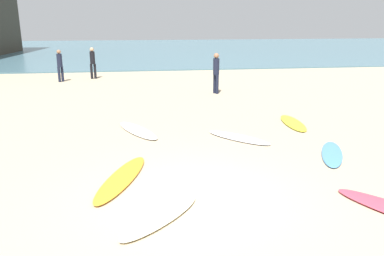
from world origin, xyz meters
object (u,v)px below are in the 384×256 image
object	(u,v)px
surfboard_0	(293,123)
surfboard_2	(138,130)
beachgoer_mid	(60,64)
surfboard_4	(239,138)
beachgoer_far	(93,61)
surfboard_3	(332,154)
beachgoer_near	(216,71)
surfboard_1	(161,217)
surfboard_6	(122,178)

from	to	relation	value
surfboard_0	surfboard_2	bearing A→B (deg)	-172.45
beachgoer_mid	surfboard_4	bearing A→B (deg)	77.96
surfboard_2	beachgoer_far	size ratio (longest dim) A/B	1.29
surfboard_2	beachgoer_mid	xyz separation A→B (m)	(-4.05, 10.47, 0.93)
surfboard_4	surfboard_3	bearing A→B (deg)	98.32
surfboard_0	beachgoer_near	world-z (taller)	beachgoer_near
surfboard_1	beachgoer_far	distance (m)	17.02
surfboard_1	beachgoer_near	world-z (taller)	beachgoer_near
surfboard_0	beachgoer_mid	world-z (taller)	beachgoer_mid
surfboard_0	surfboard_3	world-z (taller)	surfboard_0
surfboard_1	beachgoer_mid	xyz separation A→B (m)	(-4.39, 15.87, 0.93)
beachgoer_near	beachgoer_mid	xyz separation A→B (m)	(-7.70, 4.65, -0.07)
surfboard_4	surfboard_2	bearing A→B (deg)	-64.00
surfboard_0	surfboard_1	bearing A→B (deg)	-124.39
beachgoer_near	surfboard_3	bearing A→B (deg)	165.00
surfboard_3	beachgoer_far	world-z (taller)	beachgoer_far
surfboard_3	beachgoer_near	size ratio (longest dim) A/B	1.11
beachgoer_mid	beachgoer_far	bearing A→B (deg)	165.89
surfboard_1	surfboard_2	size ratio (longest dim) A/B	0.84
surfboard_1	beachgoer_far	xyz separation A→B (m)	(-2.74, 16.77, 0.96)
beachgoer_mid	beachgoer_far	xyz separation A→B (m)	(1.65, 0.90, 0.03)
surfboard_3	surfboard_4	size ratio (longest dim) A/B	1.00
surfboard_4	surfboard_6	world-z (taller)	surfboard_6
surfboard_0	beachgoer_far	size ratio (longest dim) A/B	1.18
surfboard_4	beachgoer_near	distance (m)	7.11
surfboard_0	surfboard_3	distance (m)	2.99
surfboard_6	beachgoer_far	xyz separation A→B (m)	(-2.03, 15.00, 0.96)
surfboard_0	beachgoer_near	distance (m)	5.92
surfboard_2	beachgoer_near	world-z (taller)	beachgoer_near
surfboard_1	surfboard_4	xyz separation A→B (m)	(2.51, 4.23, -0.00)
surfboard_2	surfboard_6	xyz separation A→B (m)	(-0.37, -3.63, 0.00)
surfboard_1	surfboard_0	bearing A→B (deg)	-86.51
surfboard_0	surfboard_4	world-z (taller)	surfboard_4
surfboard_2	surfboard_3	world-z (taller)	surfboard_2
surfboard_6	surfboard_3	bearing A→B (deg)	27.84
surfboard_6	beachgoer_near	distance (m)	10.31
surfboard_2	beachgoer_near	distance (m)	6.94
surfboard_4	surfboard_6	distance (m)	4.05
surfboard_1	beachgoer_mid	bearing A→B (deg)	-30.82
beachgoer_mid	surfboard_6	bearing A→B (deg)	61.94
beachgoer_near	beachgoer_far	size ratio (longest dim) A/B	1.03
surfboard_1	beachgoer_far	world-z (taller)	beachgoer_far
surfboard_1	beachgoer_mid	size ratio (longest dim) A/B	1.11
surfboard_6	beachgoer_near	xyz separation A→B (m)	(4.02, 9.44, 1.00)
surfboard_4	surfboard_6	bearing A→B (deg)	-4.32
beachgoer_mid	surfboard_1	bearing A→B (deg)	62.76
surfboard_6	beachgoer_mid	size ratio (longest dim) A/B	1.49
surfboard_2	beachgoer_mid	size ratio (longest dim) A/B	1.32
surfboard_2	surfboard_4	distance (m)	3.08
beachgoer_near	surfboard_4	bearing A→B (deg)	150.77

